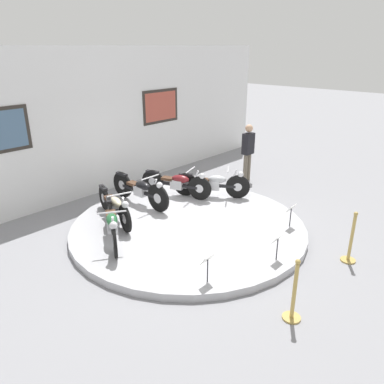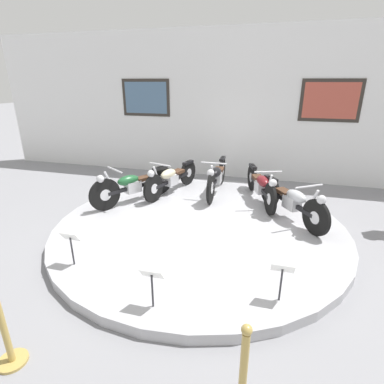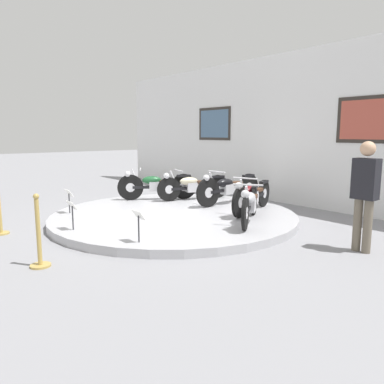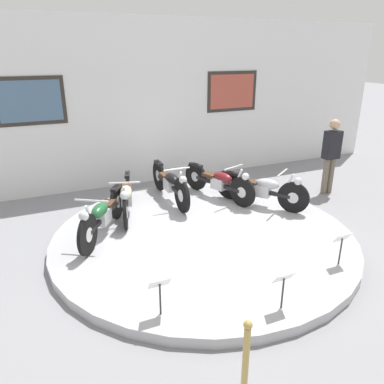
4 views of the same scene
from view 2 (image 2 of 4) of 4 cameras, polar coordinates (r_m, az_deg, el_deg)
ground_plane at (r=5.53m, az=1.44°, el=-7.23°), size 60.00×60.00×0.00m
display_platform at (r=5.49m, az=1.44°, el=-6.55°), size 5.14×5.14×0.15m
back_wall at (r=8.34m, az=7.52°, el=15.88°), size 14.00×0.22×3.84m
motorcycle_green at (r=6.35m, az=-11.23°, el=1.41°), size 1.12×1.72×0.80m
motorcycle_cream at (r=6.76m, az=-4.04°, el=2.77°), size 0.69×1.89×0.78m
motorcycle_black at (r=6.77m, az=4.73°, el=3.06°), size 0.54×2.03×0.82m
motorcycle_maroon at (r=6.41m, az=13.01°, el=1.36°), size 0.75×1.88×0.79m
motorcycle_silver at (r=5.75m, az=18.55°, el=-1.47°), size 1.16×1.65×0.78m
info_placard_front_left at (r=4.45m, az=-22.11°, el=-8.67°), size 0.26×0.11×0.51m
info_placard_front_centre at (r=3.46m, az=-7.68°, el=-16.17°), size 0.26×0.11×0.51m
info_placard_front_right at (r=3.67m, az=16.79°, el=-14.64°), size 0.26×0.11×0.51m
stanchion_post_left_of_entry at (r=3.55m, az=-31.98°, el=-22.07°), size 0.28×0.28×1.02m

